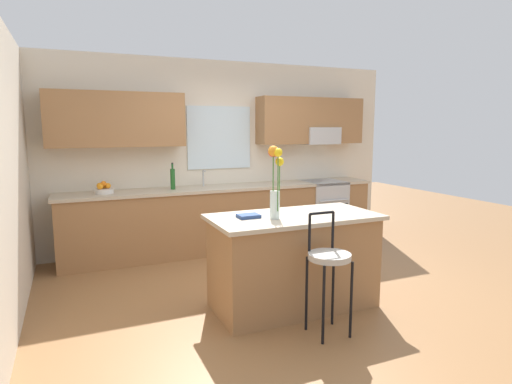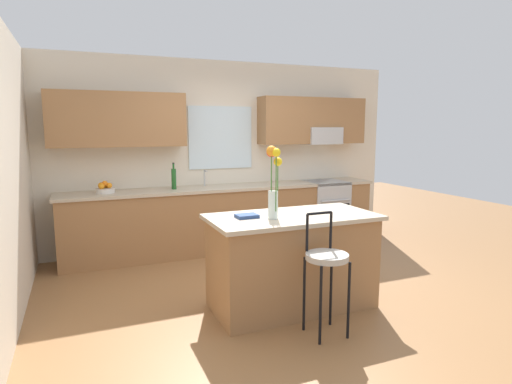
% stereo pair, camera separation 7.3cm
% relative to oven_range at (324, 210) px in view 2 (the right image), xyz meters
% --- Properties ---
extents(ground_plane, '(14.00, 14.00, 0.00)m').
position_rel_oven_range_xyz_m(ground_plane, '(-1.60, -1.68, -0.46)').
color(ground_plane, olive).
extents(wall_left, '(0.12, 4.60, 2.70)m').
position_rel_oven_range_xyz_m(wall_left, '(-4.16, -1.38, 0.89)').
color(wall_left, beige).
rests_on(wall_left, ground).
extents(back_wall_assembly, '(5.60, 0.50, 2.70)m').
position_rel_oven_range_xyz_m(back_wall_assembly, '(-1.57, 0.31, 1.05)').
color(back_wall_assembly, beige).
rests_on(back_wall_assembly, ground).
extents(counter_run, '(4.56, 0.64, 0.92)m').
position_rel_oven_range_xyz_m(counter_run, '(-1.60, 0.02, 0.01)').
color(counter_run, '#996B42').
rests_on(counter_run, ground).
extents(sink_faucet, '(0.02, 0.13, 0.23)m').
position_rel_oven_range_xyz_m(sink_faucet, '(-1.89, 0.17, 0.60)').
color(sink_faucet, '#B7BABC').
rests_on(sink_faucet, counter_run).
extents(oven_range, '(0.60, 0.64, 0.92)m').
position_rel_oven_range_xyz_m(oven_range, '(0.00, 0.00, 0.00)').
color(oven_range, '#B7BABC').
rests_on(oven_range, ground).
extents(kitchen_island, '(1.62, 0.81, 0.92)m').
position_rel_oven_range_xyz_m(kitchen_island, '(-1.68, -2.13, 0.00)').
color(kitchen_island, '#996B42').
rests_on(kitchen_island, ground).
extents(bar_stool_near, '(0.36, 0.36, 1.04)m').
position_rel_oven_range_xyz_m(bar_stool_near, '(-1.68, -2.75, 0.18)').
color(bar_stool_near, black).
rests_on(bar_stool_near, ground).
extents(flower_vase, '(0.15, 0.17, 0.67)m').
position_rel_oven_range_xyz_m(flower_vase, '(-1.92, -2.21, 0.85)').
color(flower_vase, silver).
rests_on(flower_vase, kitchen_island).
extents(cookbook, '(0.20, 0.15, 0.03)m').
position_rel_oven_range_xyz_m(cookbook, '(-2.13, -2.07, 0.48)').
color(cookbook, navy).
rests_on(cookbook, kitchen_island).
extents(fruit_bowl_oranges, '(0.24, 0.24, 0.16)m').
position_rel_oven_range_xyz_m(fruit_bowl_oranges, '(-3.25, 0.03, 0.52)').
color(fruit_bowl_oranges, silver).
rests_on(fruit_bowl_oranges, counter_run).
extents(bottle_olive_oil, '(0.06, 0.06, 0.36)m').
position_rel_oven_range_xyz_m(bottle_olive_oil, '(-2.36, 0.02, 0.61)').
color(bottle_olive_oil, '#1E5923').
rests_on(bottle_olive_oil, counter_run).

